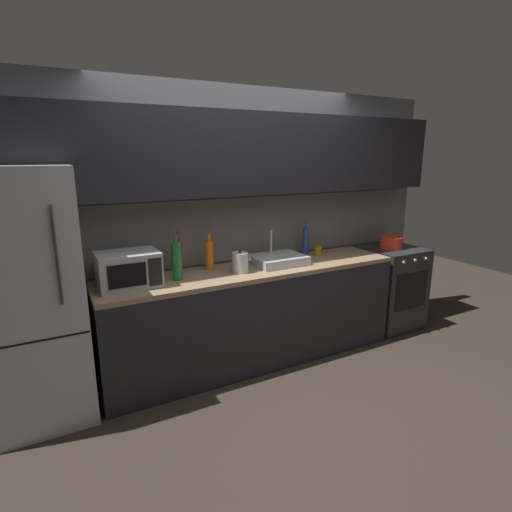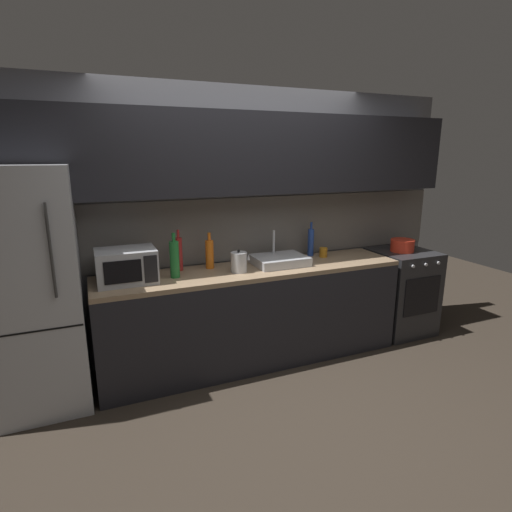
{
  "view_description": "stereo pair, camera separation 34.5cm",
  "coord_description": "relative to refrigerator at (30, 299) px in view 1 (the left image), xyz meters",
  "views": [
    {
      "loc": [
        -1.65,
        -2.2,
        1.9
      ],
      "look_at": [
        0.02,
        0.9,
        1.01
      ],
      "focal_mm": 28.47,
      "sensor_mm": 36.0,
      "label": 1
    },
    {
      "loc": [
        -1.34,
        -2.35,
        1.9
      ],
      "look_at": [
        0.02,
        0.9,
        1.01
      ],
      "focal_mm": 28.47,
      "sensor_mm": 36.0,
      "label": 2
    }
  ],
  "objects": [
    {
      "name": "oven_range",
      "position": [
        3.5,
        -0.0,
        -0.46
      ],
      "size": [
        0.6,
        0.62,
        0.9
      ],
      "color": "#232326",
      "rests_on": "ground"
    },
    {
      "name": "wine_bottle_blue",
      "position": [
        2.48,
        0.22,
        0.13
      ],
      "size": [
        0.06,
        0.06,
        0.34
      ],
      "color": "#234299",
      "rests_on": "counter_run"
    },
    {
      "name": "ground_plane",
      "position": [
        1.77,
        -0.9,
        -0.91
      ],
      "size": [
        10.0,
        10.0,
        0.0
      ],
      "primitive_type": "plane",
      "color": "#2D261E"
    },
    {
      "name": "sink_basin",
      "position": [
        2.04,
        0.03,
        0.03
      ],
      "size": [
        0.48,
        0.38,
        0.3
      ],
      "color": "#ADAFB5",
      "rests_on": "counter_run"
    },
    {
      "name": "wine_bottle_green",
      "position": [
        1.06,
        -0.0,
        0.14
      ],
      "size": [
        0.08,
        0.08,
        0.38
      ],
      "color": "#1E6B2D",
      "rests_on": "counter_run"
    },
    {
      "name": "refrigerator",
      "position": [
        0.0,
        0.0,
        0.0
      ],
      "size": [
        0.68,
        0.69,
        1.83
      ],
      "color": "#ADAFB5",
      "rests_on": "ground"
    },
    {
      "name": "back_wall",
      "position": [
        1.77,
        0.3,
        0.63
      ],
      "size": [
        4.52,
        0.44,
        2.5
      ],
      "color": "slate",
      "rests_on": "ground"
    },
    {
      "name": "wine_bottle_orange",
      "position": [
        1.41,
        0.16,
        0.12
      ],
      "size": [
        0.07,
        0.07,
        0.32
      ],
      "color": "orange",
      "rests_on": "counter_run"
    },
    {
      "name": "wine_bottle_red",
      "position": [
        1.14,
        0.19,
        0.14
      ],
      "size": [
        0.06,
        0.06,
        0.36
      ],
      "color": "#A82323",
      "rests_on": "counter_run"
    },
    {
      "name": "microwave",
      "position": [
        0.68,
        0.02,
        0.12
      ],
      "size": [
        0.46,
        0.35,
        0.27
      ],
      "color": "#A8AAAF",
      "rests_on": "counter_run"
    },
    {
      "name": "kettle",
      "position": [
        1.61,
        -0.05,
        0.07
      ],
      "size": [
        0.18,
        0.14,
        0.2
      ],
      "color": "#B7BABF",
      "rests_on": "counter_run"
    },
    {
      "name": "mug_amber",
      "position": [
        2.57,
        0.11,
        0.03
      ],
      "size": [
        0.08,
        0.08,
        0.09
      ],
      "primitive_type": "cylinder",
      "color": "#B27019",
      "rests_on": "counter_run"
    },
    {
      "name": "cooking_pot",
      "position": [
        3.46,
        0.0,
        0.05
      ],
      "size": [
        0.25,
        0.25,
        0.13
      ],
      "color": "red",
      "rests_on": "oven_range"
    },
    {
      "name": "counter_run",
      "position": [
        1.77,
        0.0,
        -0.46
      ],
      "size": [
        2.78,
        0.6,
        0.9
      ],
      "color": "black",
      "rests_on": "ground"
    }
  ]
}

